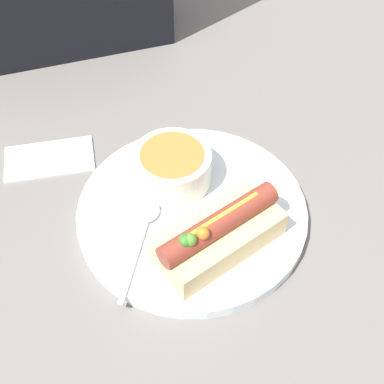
# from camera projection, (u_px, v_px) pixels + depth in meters

# --- Properties ---
(ground_plane) EXTENTS (4.00, 4.00, 0.00)m
(ground_plane) POSITION_uv_depth(u_px,v_px,m) (192.00, 216.00, 0.66)
(ground_plane) COLOR slate
(dinner_plate) EXTENTS (0.28, 0.28, 0.02)m
(dinner_plate) POSITION_uv_depth(u_px,v_px,m) (192.00, 212.00, 0.65)
(dinner_plate) COLOR white
(dinner_plate) RESTS_ON ground_plane
(hot_dog) EXTENTS (0.16, 0.11, 0.06)m
(hot_dog) POSITION_uv_depth(u_px,v_px,m) (218.00, 234.00, 0.59)
(hot_dog) COLOR #E5C17F
(hot_dog) RESTS_ON dinner_plate
(soup_bowl) EXTENTS (0.10, 0.10, 0.05)m
(soup_bowl) POSITION_uv_depth(u_px,v_px,m) (173.00, 166.00, 0.66)
(soup_bowl) COLOR silver
(soup_bowl) RESTS_ON dinner_plate
(spoon) EXTENTS (0.08, 0.13, 0.01)m
(spoon) POSITION_uv_depth(u_px,v_px,m) (145.00, 224.00, 0.63)
(spoon) COLOR #B7B7BC
(spoon) RESTS_ON dinner_plate
(napkin) EXTENTS (0.12, 0.08, 0.01)m
(napkin) POSITION_uv_depth(u_px,v_px,m) (49.00, 158.00, 0.72)
(napkin) COLOR white
(napkin) RESTS_ON ground_plane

